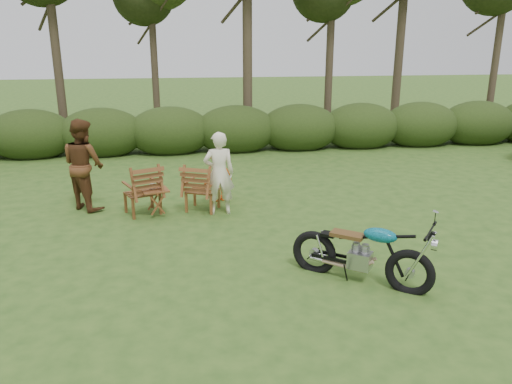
{
  "coord_description": "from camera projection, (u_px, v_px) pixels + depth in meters",
  "views": [
    {
      "loc": [
        -1.6,
        -6.11,
        3.29
      ],
      "look_at": [
        -0.46,
        1.61,
        0.9
      ],
      "focal_mm": 35.0,
      "sensor_mm": 36.0,
      "label": 1
    }
  ],
  "objects": [
    {
      "name": "ground",
      "position": [
        305.0,
        285.0,
        6.97
      ],
      "size": [
        80.0,
        80.0,
        0.0
      ],
      "primitive_type": "plane",
      "color": "#294A18",
      "rests_on": "ground"
    },
    {
      "name": "tree_line",
      "position": [
        248.0,
        22.0,
        15.13
      ],
      "size": [
        22.52,
        11.62,
        8.14
      ],
      "color": "#3A2B20",
      "rests_on": "ground"
    },
    {
      "name": "motorcycle",
      "position": [
        359.0,
        280.0,
        7.12
      ],
      "size": [
        2.0,
        1.77,
        1.11
      ],
      "primitive_type": null,
      "rotation": [
        0.0,
        0.0,
        -0.65
      ],
      "color": "#0E9EBD",
      "rests_on": "ground"
    },
    {
      "name": "lawn_chair_right",
      "position": [
        203.0,
        210.0,
        10.05
      ],
      "size": [
        0.87,
        0.87,
        0.96
      ],
      "primitive_type": null,
      "rotation": [
        0.0,
        0.0,
        2.73
      ],
      "color": "brown",
      "rests_on": "ground"
    },
    {
      "name": "lawn_chair_left",
      "position": [
        144.0,
        213.0,
        9.85
      ],
      "size": [
        0.91,
        0.91,
        1.01
      ],
      "primitive_type": null,
      "rotation": [
        0.0,
        0.0,
        3.56
      ],
      "color": "brown",
      "rests_on": "ground"
    },
    {
      "name": "side_table",
      "position": [
        156.0,
        202.0,
        9.67
      ],
      "size": [
        0.6,
        0.55,
        0.53
      ],
      "primitive_type": null,
      "rotation": [
        0.0,
        0.0,
        0.26
      ],
      "color": "brown",
      "rests_on": "ground"
    },
    {
      "name": "cup",
      "position": [
        153.0,
        187.0,
        9.59
      ],
      "size": [
        0.15,
        0.15,
        0.11
      ],
      "primitive_type": "imported",
      "rotation": [
        0.0,
        0.0,
        -0.12
      ],
      "color": "#BEB69D",
      "rests_on": "side_table"
    },
    {
      "name": "adult_a",
      "position": [
        220.0,
        213.0,
        9.87
      ],
      "size": [
        0.6,
        0.41,
        1.63
      ],
      "primitive_type": "imported",
      "rotation": [
        0.0,
        0.0,
        3.17
      ],
      "color": "#F1E6C7",
      "rests_on": "ground"
    },
    {
      "name": "adult_b",
      "position": [
        88.0,
        208.0,
        10.18
      ],
      "size": [
        1.12,
        1.11,
        1.83
      ],
      "primitive_type": "imported",
      "rotation": [
        0.0,
        0.0,
        2.37
      ],
      "color": "#542F18",
      "rests_on": "ground"
    },
    {
      "name": "child",
      "position": [
        219.0,
        200.0,
        10.64
      ],
      "size": [
        0.82,
        0.72,
        1.1
      ],
      "primitive_type": "imported",
      "rotation": [
        0.0,
        0.0,
        3.67
      ],
      "color": "#D84814",
      "rests_on": "ground"
    }
  ]
}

